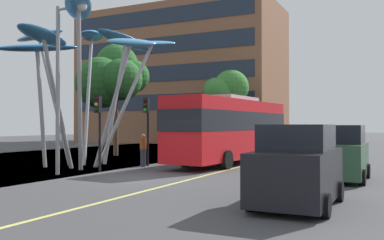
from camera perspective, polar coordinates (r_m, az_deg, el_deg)
ground at (r=18.50m, az=-9.20°, el=-7.69°), size 120.00×240.00×0.10m
red_bus at (r=24.83m, az=5.29°, el=-0.92°), size 3.28×11.65×3.86m
leaf_sculpture at (r=24.40m, az=-14.56°, el=9.48°), size 10.80×10.51×8.28m
traffic_light_kerb_near at (r=20.68m, az=-12.33°, el=0.41°), size 0.28×0.42×3.58m
traffic_light_kerb_far at (r=23.33m, az=-6.02°, el=0.45°), size 0.28×0.42×3.68m
traffic_light_island_mid at (r=27.15m, az=-1.26°, el=0.74°), size 0.28×0.42×4.00m
car_parked_near at (r=12.11m, az=13.85°, el=-6.17°), size 2.07×4.02×2.23m
car_parked_mid at (r=18.23m, az=19.28°, el=-4.34°), size 1.95×3.91×2.21m
street_lamp at (r=19.94m, az=-16.62°, el=6.95°), size 1.68×0.44×7.60m
tree_pavement_near at (r=31.97m, az=-10.47°, el=5.60°), size 5.13×5.10×8.33m
tree_pavement_far at (r=43.57m, az=4.44°, el=3.84°), size 4.71×4.54×7.81m
pedestrian at (r=22.95m, az=-6.53°, el=-4.00°), size 0.34×0.34×1.75m
backdrop_building at (r=56.78m, az=-1.44°, el=5.68°), size 25.63×12.33×16.99m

